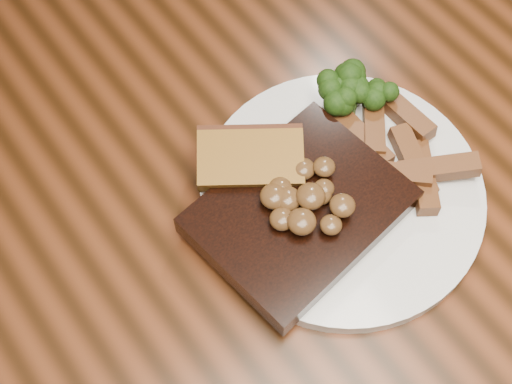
# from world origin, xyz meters

# --- Properties ---
(dining_table) EXTENTS (1.60, 0.90, 0.75)m
(dining_table) POSITION_xyz_m (0.00, 0.00, 0.66)
(dining_table) COLOR #532510
(dining_table) RESTS_ON ground
(plate) EXTENTS (0.29, 0.29, 0.01)m
(plate) POSITION_xyz_m (0.09, -0.03, 0.76)
(plate) COLOR silver
(plate) RESTS_ON dining_table
(steak) EXTENTS (0.20, 0.16, 0.03)m
(steak) POSITION_xyz_m (0.04, -0.03, 0.78)
(steak) COLOR black
(steak) RESTS_ON plate
(steak_bone) EXTENTS (0.15, 0.03, 0.02)m
(steak_bone) POSITION_xyz_m (0.04, -0.09, 0.77)
(steak_bone) COLOR #C2BB97
(steak_bone) RESTS_ON plate
(mushroom_pile) EXTENTS (0.07, 0.07, 0.03)m
(mushroom_pile) POSITION_xyz_m (0.04, -0.03, 0.80)
(mushroom_pile) COLOR #4F3318
(mushroom_pile) RESTS_ON steak
(garlic_bread) EXTENTS (0.11, 0.10, 0.02)m
(garlic_bread) POSITION_xyz_m (0.03, 0.03, 0.77)
(garlic_bread) COLOR #945C1A
(garlic_bread) RESTS_ON plate
(potato_wedges) EXTENTS (0.10, 0.10, 0.02)m
(potato_wedges) POSITION_xyz_m (0.16, -0.03, 0.77)
(potato_wedges) COLOR brown
(potato_wedges) RESTS_ON plate
(broccoli_cluster) EXTENTS (0.07, 0.07, 0.04)m
(broccoli_cluster) POSITION_xyz_m (0.16, 0.04, 0.78)
(broccoli_cluster) COLOR #203D0D
(broccoli_cluster) RESTS_ON plate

